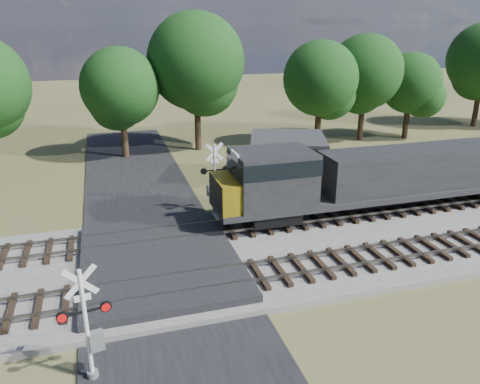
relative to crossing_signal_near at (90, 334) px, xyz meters
name	(u,v)px	position (x,y,z in m)	size (l,w,h in m)	color
ground	(162,273)	(2.92, 6.10, -1.70)	(160.00, 160.00, 0.00)	#484826
ballast_bed	(352,238)	(12.92, 6.60, -1.55)	(140.00, 10.00, 0.30)	gray
road	(162,272)	(2.92, 6.10, -1.66)	(7.00, 60.00, 0.08)	black
crossing_panel	(160,262)	(2.92, 6.60, -1.38)	(7.00, 9.00, 0.62)	#262628
track_near	(240,276)	(6.04, 4.10, -1.28)	(140.00, 2.60, 0.33)	black
track_far	(213,230)	(6.04, 9.10, -1.28)	(140.00, 2.60, 0.33)	black
crossing_signal_near	(90,334)	(0.00, 0.00, 0.00)	(1.63, 0.41, 4.08)	silver
crossing_signal_far	(214,184)	(6.92, 12.40, 0.10)	(1.74, 0.39, 4.31)	silver
equipment_shed	(287,160)	(13.05, 16.05, 0.03)	(6.39, 6.39, 3.41)	#432D1D
treeline	(179,73)	(7.51, 26.63, 5.07)	(78.31, 10.82, 11.74)	black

